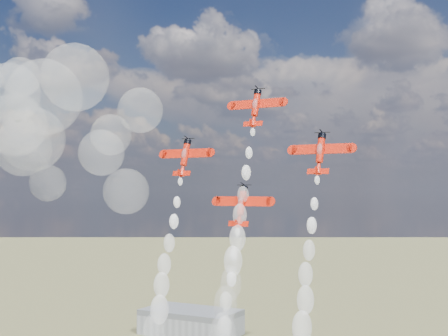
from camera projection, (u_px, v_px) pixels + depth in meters
name	position (u px, v px, depth m)	size (l,w,h in m)	color
hangar	(191.00, 322.00, 329.91)	(50.00, 28.00, 13.00)	gray
plane_lead	(256.00, 107.00, 135.43)	(12.56, 5.26, 8.70)	red
plane_left	(185.00, 156.00, 139.56)	(12.56, 5.26, 8.70)	red
plane_right	(320.00, 152.00, 124.48)	(12.56, 5.26, 8.70)	red
plane_slot	(241.00, 205.00, 128.60)	(12.56, 5.26, 8.70)	red
smoke_trail_lead	(227.00, 305.00, 122.04)	(5.72, 18.08, 47.72)	white
drifted_smoke_cloud	(46.00, 118.00, 172.81)	(59.34, 35.08, 48.05)	white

